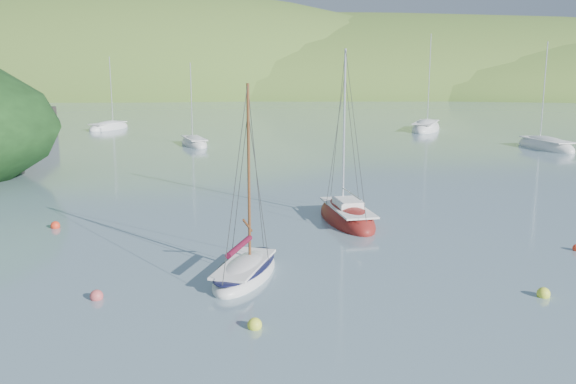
{
  "coord_description": "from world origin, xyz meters",
  "views": [
    {
      "loc": [
        1.55,
        -22.93,
        8.91
      ],
      "look_at": [
        1.0,
        8.0,
        2.49
      ],
      "focal_mm": 40.0,
      "sensor_mm": 36.0,
      "label": 1
    }
  ],
  "objects_px": {
    "daysailer_white": "(245,272)",
    "sloop_red": "(347,217)",
    "distant_sloop_b": "(426,129)",
    "distant_sloop_d": "(546,147)",
    "distant_sloop_a": "(194,144)",
    "distant_sloop_c": "(109,128)"
  },
  "relations": [
    {
      "from": "distant_sloop_b",
      "to": "distant_sloop_a",
      "type": "bearing_deg",
      "value": -131.76
    },
    {
      "from": "sloop_red",
      "to": "distant_sloop_b",
      "type": "xyz_separation_m",
      "value": [
        13.46,
        47.09,
        0.01
      ]
    },
    {
      "from": "daysailer_white",
      "to": "distant_sloop_d",
      "type": "bearing_deg",
      "value": 69.16
    },
    {
      "from": "sloop_red",
      "to": "distant_sloop_a",
      "type": "relative_size",
      "value": 1.1
    },
    {
      "from": "distant_sloop_d",
      "to": "distant_sloop_a",
      "type": "bearing_deg",
      "value": 160.5
    },
    {
      "from": "daysailer_white",
      "to": "distant_sloop_c",
      "type": "xyz_separation_m",
      "value": [
        -22.44,
        57.04,
        -0.03
      ]
    },
    {
      "from": "distant_sloop_a",
      "to": "distant_sloop_b",
      "type": "height_order",
      "value": "distant_sloop_b"
    },
    {
      "from": "daysailer_white",
      "to": "distant_sloop_a",
      "type": "distance_m",
      "value": 42.53
    },
    {
      "from": "distant_sloop_c",
      "to": "distant_sloop_d",
      "type": "relative_size",
      "value": 0.87
    },
    {
      "from": "daysailer_white",
      "to": "distant_sloop_d",
      "type": "distance_m",
      "value": 48.03
    },
    {
      "from": "daysailer_white",
      "to": "sloop_red",
      "type": "distance_m",
      "value": 10.69
    },
    {
      "from": "distant_sloop_a",
      "to": "distant_sloop_c",
      "type": "height_order",
      "value": "distant_sloop_c"
    },
    {
      "from": "sloop_red",
      "to": "distant_sloop_d",
      "type": "bearing_deg",
      "value": 40.45
    },
    {
      "from": "distant_sloop_a",
      "to": "distant_sloop_d",
      "type": "height_order",
      "value": "distant_sloop_d"
    },
    {
      "from": "distant_sloop_b",
      "to": "distant_sloop_d",
      "type": "bearing_deg",
      "value": -43.07
    },
    {
      "from": "distant_sloop_c",
      "to": "distant_sloop_d",
      "type": "height_order",
      "value": "distant_sloop_d"
    },
    {
      "from": "daysailer_white",
      "to": "distant_sloop_d",
      "type": "relative_size",
      "value": 0.74
    },
    {
      "from": "daysailer_white",
      "to": "sloop_red",
      "type": "bearing_deg",
      "value": 76.24
    },
    {
      "from": "distant_sloop_b",
      "to": "distant_sloop_d",
      "type": "relative_size",
      "value": 1.13
    },
    {
      "from": "distant_sloop_c",
      "to": "daysailer_white",
      "type": "bearing_deg",
      "value": -45.54
    },
    {
      "from": "distant_sloop_b",
      "to": "distant_sloop_d",
      "type": "distance_m",
      "value": 19.2
    },
    {
      "from": "daysailer_white",
      "to": "distant_sloop_b",
      "type": "height_order",
      "value": "distant_sloop_b"
    }
  ]
}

